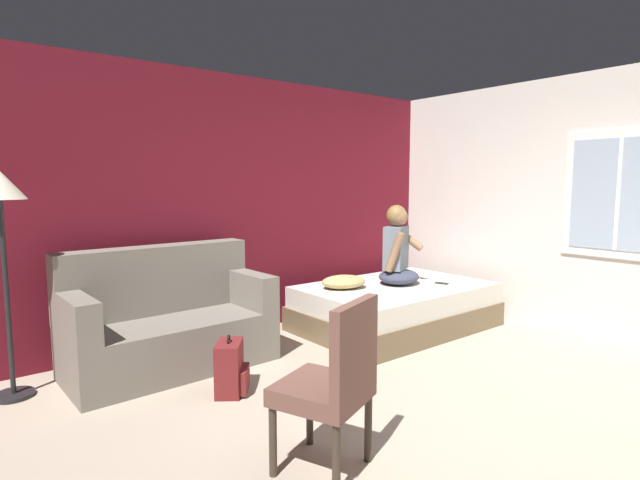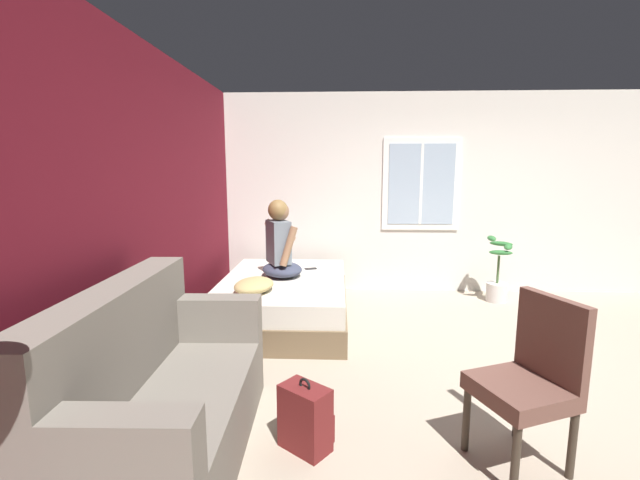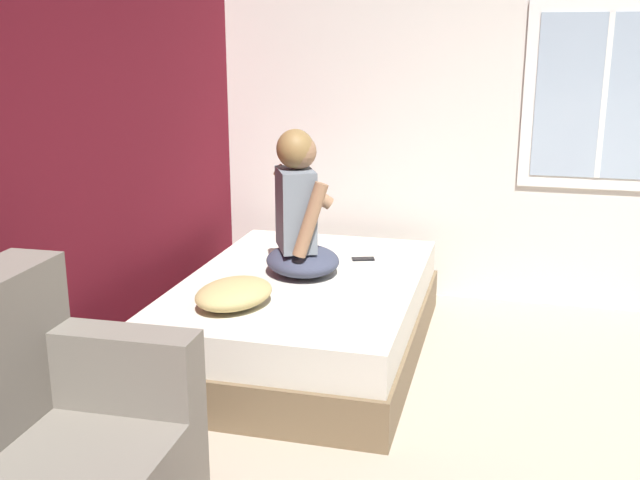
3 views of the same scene
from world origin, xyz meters
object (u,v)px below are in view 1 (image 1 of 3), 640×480
cell_phone (442,283)px  side_chair (333,380)px  backpack (231,369)px  person_seated (398,252)px  throw_pillow (344,282)px  couch (168,322)px  bed (395,307)px  floor_lamp (0,207)px

cell_phone → side_chair: bearing=8.8°
side_chair → backpack: 1.33m
side_chair → person_seated: 2.98m
side_chair → throw_pillow: bearing=47.6°
person_seated → backpack: bearing=-168.8°
couch → bed: bearing=-9.9°
couch → person_seated: person_seated is taller
couch → cell_phone: bearing=-13.6°
couch → throw_pillow: (1.85, -0.20, 0.16)m
backpack → cell_phone: cell_phone is taller
cell_phone → bed: bearing=-49.4°
throw_pillow → cell_phone: throw_pillow is taller
couch → cell_phone: 2.95m
floor_lamp → couch: bearing=-5.4°
throw_pillow → floor_lamp: 3.15m
side_chair → bed: bearing=36.2°
backpack → cell_phone: 2.74m
person_seated → backpack: (-2.34, -0.46, -0.64)m
bed → person_seated: size_ratio=2.37×
side_chair → couch: bearing=92.4°
side_chair → backpack: side_chair is taller
floor_lamp → backpack: bearing=-36.0°
throw_pillow → floor_lamp: floor_lamp is taller
side_chair → cell_phone: size_ratio=6.81×
bed → couch: (-2.42, 0.42, 0.16)m
side_chair → throw_pillow: (1.76, 1.93, 0.02)m
backpack → floor_lamp: size_ratio=0.27×
bed → couch: bearing=170.1°
person_seated → floor_lamp: 3.73m
couch → floor_lamp: bearing=174.6°
couch → person_seated: size_ratio=1.97×
backpack → person_seated: bearing=11.2°
side_chair → throw_pillow: side_chair is taller
couch → side_chair: size_ratio=1.76×
couch → backpack: size_ratio=3.76×
side_chair → throw_pillow: size_ratio=2.04×
bed → side_chair: side_chair is taller
bed → side_chair: 2.90m
bed → backpack: size_ratio=4.54×
side_chair → floor_lamp: bearing=119.2°
person_seated → floor_lamp: bearing=172.4°
couch → throw_pillow: 1.87m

